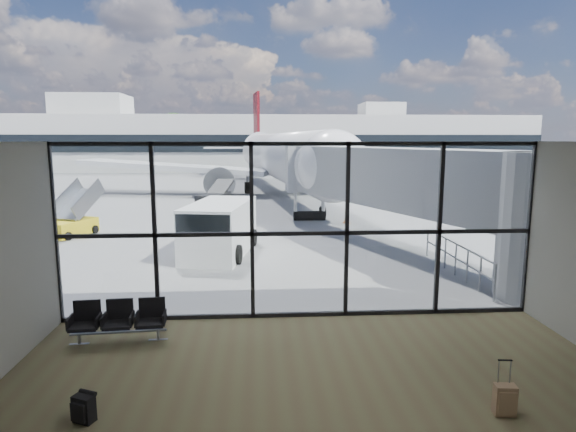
{
  "coord_description": "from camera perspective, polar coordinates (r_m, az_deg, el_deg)",
  "views": [
    {
      "loc": [
        -1.07,
        -11.87,
        4.54
      ],
      "look_at": [
        -0.1,
        3.0,
        2.17
      ],
      "focal_mm": 30.0,
      "sensor_mm": 36.0,
      "label": 1
    }
  ],
  "objects": [
    {
      "name": "tree_4",
      "position": [
        86.21,
        -17.33,
        9.13
      ],
      "size": [
        5.61,
        5.61,
        8.07
      ],
      "color": "#382619",
      "rests_on": "ground"
    },
    {
      "name": "jet_bridge",
      "position": [
        19.94,
        13.73,
        3.67
      ],
      "size": [
        8.0,
        16.5,
        4.33
      ],
      "color": "gray",
      "rests_on": "ground"
    },
    {
      "name": "traffic_cone_b",
      "position": [
        26.45,
        -7.38,
        -0.31
      ],
      "size": [
        0.41,
        0.41,
        0.58
      ],
      "color": "orange",
      "rests_on": "ground"
    },
    {
      "name": "mobile_stairs",
      "position": [
        25.18,
        -24.42,
        -0.99
      ],
      "size": [
        2.36,
        3.27,
        2.09
      ],
      "rotation": [
        0.0,
        0.0,
        -0.37
      ],
      "color": "gold",
      "rests_on": "ground"
    },
    {
      "name": "seating_row",
      "position": [
        11.82,
        -19.39,
        -11.39
      ],
      "size": [
        2.11,
        0.72,
        0.93
      ],
      "rotation": [
        0.0,
        0.0,
        0.07
      ],
      "color": "gray",
      "rests_on": "ground"
    },
    {
      "name": "traffic_cone_c",
      "position": [
        26.62,
        6.94,
        -0.3
      ],
      "size": [
        0.36,
        0.36,
        0.52
      ],
      "color": "orange",
      "rests_on": "ground"
    },
    {
      "name": "traffic_cone_a",
      "position": [
        27.41,
        -5.23,
        0.12
      ],
      "size": [
        0.45,
        0.45,
        0.64
      ],
      "color": "#D1530B",
      "rests_on": "ground"
    },
    {
      "name": "glass_curtain_wall",
      "position": [
        12.14,
        1.39,
        -1.85
      ],
      "size": [
        12.1,
        0.12,
        4.5
      ],
      "color": "white",
      "rests_on": "ground"
    },
    {
      "name": "ground",
      "position": [
        52.08,
        -2.55,
        4.04
      ],
      "size": [
        220.0,
        220.0,
        0.0
      ],
      "primitive_type": "plane",
      "color": "slate",
      "rests_on": "ground"
    },
    {
      "name": "service_van",
      "position": [
        19.27,
        -8.17,
        -1.44
      ],
      "size": [
        2.97,
        5.06,
        2.07
      ],
      "rotation": [
        0.0,
        0.0,
        -0.18
      ],
      "color": "white",
      "rests_on": "ground"
    },
    {
      "name": "far_terminal",
      "position": [
        73.84,
        -3.4,
        8.78
      ],
      "size": [
        80.0,
        12.2,
        11.0
      ],
      "color": "beige",
      "rests_on": "ground"
    },
    {
      "name": "backpack",
      "position": [
        9.01,
        -23.08,
        -20.25
      ],
      "size": [
        0.4,
        0.39,
        0.5
      ],
      "rotation": [
        0.0,
        0.0,
        -0.42
      ],
      "color": "black",
      "rests_on": "ground"
    },
    {
      "name": "airliner",
      "position": [
        42.35,
        -0.99,
        7.08
      ],
      "size": [
        33.69,
        39.18,
        10.11
      ],
      "rotation": [
        0.0,
        0.0,
        0.12
      ],
      "color": "silver",
      "rests_on": "ground"
    },
    {
      "name": "belt_loader",
      "position": [
        31.87,
        -8.7,
        1.87
      ],
      "size": [
        2.37,
        4.18,
        1.83
      ],
      "rotation": [
        0.0,
        0.0,
        -0.27
      ],
      "color": "black",
      "rests_on": "ground"
    },
    {
      "name": "lounge_shell",
      "position": [
        7.4,
        4.73,
        -5.8
      ],
      "size": [
        12.02,
        8.01,
        4.51
      ],
      "color": "brown",
      "rests_on": "ground"
    },
    {
      "name": "apron_railing",
      "position": [
        17.19,
        19.27,
        -4.32
      ],
      "size": [
        0.06,
        5.46,
        1.11
      ],
      "color": "gray",
      "rests_on": "ground"
    },
    {
      "name": "suitcase",
      "position": [
        9.25,
        24.32,
        -19.23
      ],
      "size": [
        0.37,
        0.29,
        0.94
      ],
      "rotation": [
        0.0,
        0.0,
        -0.12
      ],
      "color": "#987654",
      "rests_on": "ground"
    },
    {
      "name": "tree_2",
      "position": [
        89.75,
        -24.91,
        9.08
      ],
      "size": [
        6.27,
        6.27,
        9.03
      ],
      "color": "#382619",
      "rests_on": "ground"
    },
    {
      "name": "tree_3",
      "position": [
        87.79,
        -21.16,
        8.51
      ],
      "size": [
        4.95,
        4.95,
        7.12
      ],
      "color": "#382619",
      "rests_on": "ground"
    },
    {
      "name": "tree_5",
      "position": [
        85.03,
        -13.36,
        9.72
      ],
      "size": [
        6.27,
        6.27,
        9.03
      ],
      "color": "#382619",
      "rests_on": "ground"
    },
    {
      "name": "tree_1",
      "position": [
        92.05,
        -28.4,
        8.43
      ],
      "size": [
        5.61,
        5.61,
        8.07
      ],
      "color": "#382619",
      "rests_on": "ground"
    }
  ]
}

